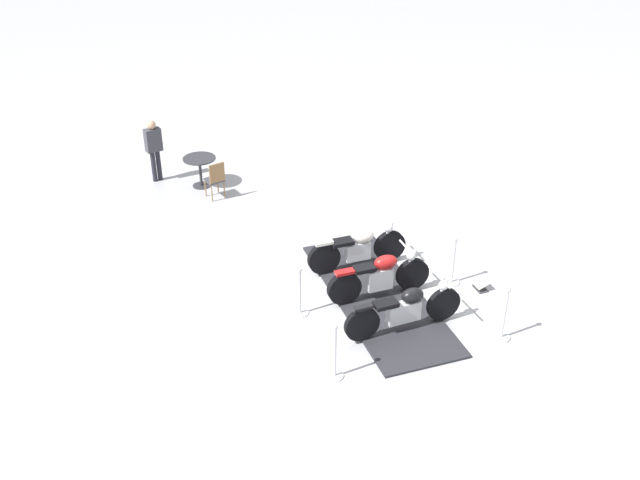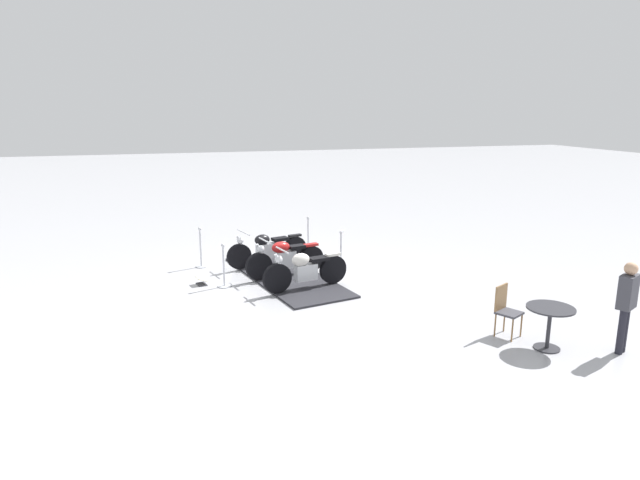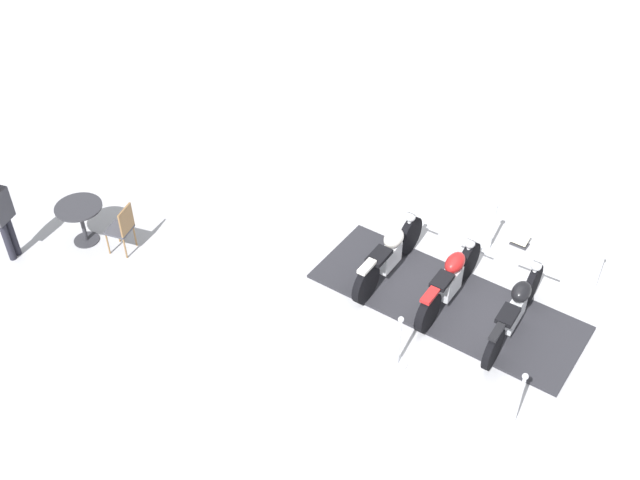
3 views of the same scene
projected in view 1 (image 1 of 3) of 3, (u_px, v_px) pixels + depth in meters
ground_plane at (378, 298)px, 14.22m from camera, size 80.00×80.00×0.00m
display_platform at (378, 296)px, 14.21m from camera, size 2.50×4.69×0.05m
motorcycle_black at (406, 308)px, 13.06m from camera, size 2.26×0.87×0.97m
motorcycle_maroon at (380, 276)px, 13.97m from camera, size 2.08×0.72×0.98m
motorcycle_cream at (359, 247)px, 14.89m from camera, size 2.12×0.74×1.00m
stanchion_right_mid at (453, 269)px, 14.50m from camera, size 0.33×0.33×1.06m
stanchion_left_front at (335, 359)px, 12.04m from camera, size 0.30×0.30×1.08m
stanchion_right_front at (503, 322)px, 12.95m from camera, size 0.32×0.32×1.09m
stanchion_left_mid at (300, 299)px, 13.60m from camera, size 0.32×0.32×1.03m
info_placard at (481, 286)px, 14.44m from camera, size 0.30×0.35×0.20m
cafe_table at (200, 165)px, 18.19m from camera, size 0.82×0.82×0.77m
cafe_chair_near_table at (215, 178)px, 17.63m from camera, size 0.54×0.54×0.96m
bystander_person at (154, 145)px, 18.29m from camera, size 0.46×0.38×1.63m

